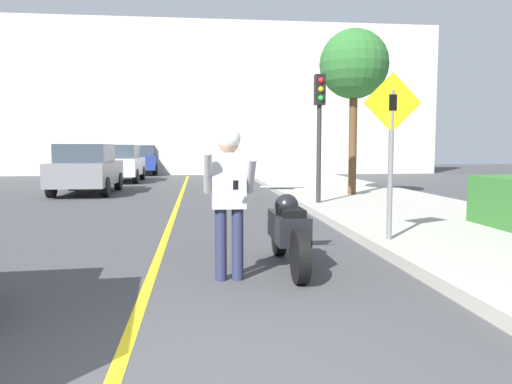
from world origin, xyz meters
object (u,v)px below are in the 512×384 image
motorcycle (288,230)px  parked_car_blue (142,160)px  street_tree (354,66)px  traffic_light (319,113)px  parked_car_white (120,163)px  person_biker (229,185)px  crossing_sign (391,140)px  parked_car_grey (87,169)px

motorcycle → parked_car_blue: size_ratio=0.52×
street_tree → traffic_light: bearing=-126.3°
parked_car_blue → parked_car_white: bearing=-93.0°
motorcycle → person_biker: (-0.81, -0.54, 0.63)m
traffic_light → parked_car_white: (-6.61, 10.79, -1.58)m
traffic_light → parked_car_blue: size_ratio=0.77×
motorcycle → traffic_light: bearing=72.7°
crossing_sign → parked_car_blue: bearing=105.6°
person_biker → motorcycle: bearing=33.6°
person_biker → street_tree: street_tree is taller
motorcycle → person_biker: 1.16m
parked_car_grey → street_tree: bearing=-18.9°
parked_car_grey → parked_car_white: size_ratio=1.00×
parked_car_grey → parked_car_blue: (0.54, 11.88, 0.00)m
crossing_sign → person_biker: bearing=-149.7°
person_biker → parked_car_grey: size_ratio=0.43×
parked_car_grey → parked_car_white: same height
traffic_light → street_tree: street_tree is taller
motorcycle → traffic_light: 6.67m
parked_car_white → parked_car_blue: (0.32, 6.07, 0.00)m
motorcycle → person_biker: size_ratio=1.20×
parked_car_white → street_tree: bearing=-46.8°
person_biker → traffic_light: (2.70, 6.63, 1.30)m
traffic_light → parked_car_white: bearing=121.5°
motorcycle → parked_car_grey: size_ratio=0.52×
person_biker → parked_car_grey: bearing=109.6°
motorcycle → person_biker: bearing=-146.4°
traffic_light → parked_car_white: 12.75m
crossing_sign → traffic_light: bearing=88.5°
traffic_light → parked_car_white: size_ratio=0.77×
crossing_sign → parked_car_grey: size_ratio=0.61×
parked_car_white → parked_car_blue: size_ratio=1.00×
crossing_sign → traffic_light: (0.13, 5.13, 0.74)m
motorcycle → parked_car_grey: bearing=114.0°
crossing_sign → parked_car_grey: bearing=123.5°
parked_car_grey → traffic_light: bearing=-36.1°
crossing_sign → traffic_light: traffic_light is taller
motorcycle → crossing_sign: (1.76, 0.96, 1.19)m
parked_car_grey → parked_car_blue: 11.90m
motorcycle → street_tree: (3.44, 8.20, 3.48)m
parked_car_grey → motorcycle: bearing=-66.0°
person_biker → parked_car_blue: 23.77m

